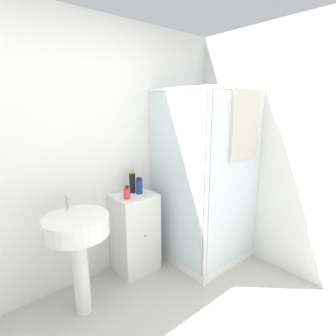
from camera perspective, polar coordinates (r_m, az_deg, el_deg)
name	(u,v)px	position (r m, az deg, el deg)	size (l,w,h in m)	color
wall_back	(75,157)	(2.53, -19.67, 2.27)	(6.40, 0.06, 2.50)	white
shower_enclosure	(205,214)	(2.97, 8.03, -9.87)	(0.85, 0.88, 1.87)	white
vanity_cabinet	(135,233)	(2.82, -7.22, -13.82)	(0.41, 0.38, 0.84)	silver
sink	(78,237)	(2.27, -19.06, -14.08)	(0.50, 0.50, 0.99)	white
soap_dispenser	(127,193)	(2.53, -8.94, -5.47)	(0.06, 0.06, 0.13)	red
shampoo_bottle_tall_black	(132,182)	(2.69, -7.77, -3.04)	(0.06, 0.06, 0.23)	black
shampoo_bottle_blue	(139,186)	(2.65, -6.29, -3.90)	(0.07, 0.07, 0.17)	navy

